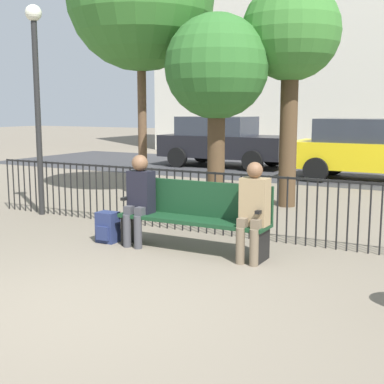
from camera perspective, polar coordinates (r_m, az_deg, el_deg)
ground_plane at (r=5.37m, az=-11.93°, el=-11.80°), size 80.00×80.00×0.00m
park_bench at (r=7.11m, az=0.32°, el=-2.28°), size 2.10×0.45×0.92m
seated_person_0 at (r=7.38m, az=-5.65°, el=-0.29°), size 0.34×0.39×1.26m
seated_person_1 at (r=6.59m, az=6.55°, el=-1.59°), size 0.34×0.39×1.24m
backpack at (r=7.68m, az=-9.00°, el=-3.75°), size 0.29×0.26×0.43m
fence_railing at (r=7.92m, az=3.41°, el=-0.72°), size 9.01×0.03×0.95m
tree_1 at (r=10.06m, az=2.65°, el=12.96°), size 1.92×1.92×3.60m
tree_2 at (r=10.49m, az=10.52°, el=16.06°), size 1.84×1.84×4.22m
lamp_post at (r=9.80m, az=-16.28°, el=11.59°), size 0.28×0.28×3.62m
street_surface at (r=16.24m, az=16.73°, el=1.90°), size 24.00×6.00×0.01m
parked_car_0 at (r=14.59m, az=18.67°, el=4.36°), size 4.20×1.94×1.62m
parked_car_2 at (r=17.41m, az=3.33°, el=5.48°), size 4.20×1.94×1.62m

